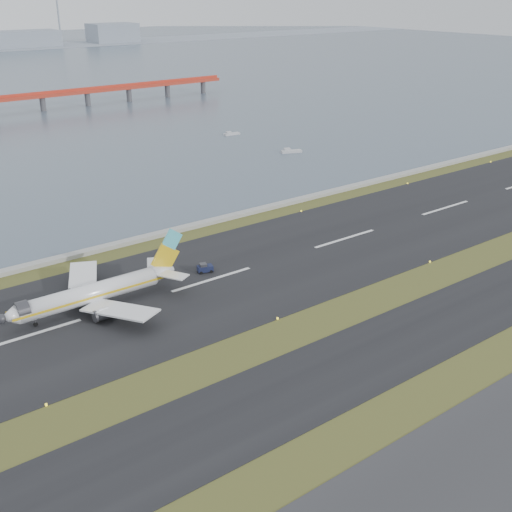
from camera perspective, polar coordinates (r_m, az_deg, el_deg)
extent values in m
plane|color=#364317|center=(117.68, 4.24, -7.05)|extent=(1000.00, 1000.00, 0.00)
cube|color=black|center=(110.32, 8.40, -9.46)|extent=(1000.00, 18.00, 0.10)
cube|color=black|center=(138.87, -3.93, -2.10)|extent=(1000.00, 45.00, 0.10)
cube|color=#989893|center=(162.71, -9.80, 1.63)|extent=(1000.00, 2.50, 1.00)
cylinder|color=#4C4C51|center=(378.39, -7.88, 14.26)|extent=(2.80, 2.80, 7.00)
cube|color=gray|center=(728.01, -21.54, 17.44)|extent=(110.00, 35.00, 16.00)
cube|color=gray|center=(770.85, -12.62, 18.80)|extent=(50.00, 35.00, 20.00)
cylinder|color=gray|center=(746.22, -17.16, 19.79)|extent=(1.80, 1.80, 60.00)
cylinder|color=white|center=(128.63, -14.58, -3.27)|extent=(28.00, 3.80, 3.80)
cone|color=white|center=(124.44, -21.17, -5.08)|extent=(3.20, 3.80, 3.80)
cone|color=white|center=(134.64, -8.30, -1.38)|extent=(5.00, 3.80, 3.80)
cube|color=yellow|center=(127.02, -14.24, -3.59)|extent=(31.00, 0.06, 0.45)
cube|color=yellow|center=(130.25, -14.92, -2.97)|extent=(31.00, 0.06, 0.45)
cube|color=white|center=(122.64, -12.01, -4.73)|extent=(11.31, 15.89, 1.66)
cube|color=white|center=(136.85, -15.14, -2.03)|extent=(11.31, 15.89, 1.66)
cylinder|color=#323236|center=(124.64, -13.18, -4.99)|extent=(4.20, 2.10, 2.10)
cylinder|color=#323236|center=(134.68, -15.33, -3.03)|extent=(4.20, 2.10, 2.10)
cube|color=yellow|center=(133.83, -8.07, -0.17)|extent=(6.80, 0.35, 6.85)
cube|color=#4ECBDD|center=(133.30, -7.45, 1.49)|extent=(4.85, 0.37, 4.90)
cube|color=white|center=(131.53, -7.38, -1.70)|extent=(5.64, 6.80, 0.22)
cube|color=white|center=(137.65, -8.98, -0.64)|extent=(5.64, 6.80, 0.22)
cylinder|color=black|center=(126.86, -19.00, -5.77)|extent=(0.80, 0.28, 0.80)
cylinder|color=black|center=(128.09, -13.34, -4.74)|extent=(1.00, 0.38, 1.00)
cylinder|color=black|center=(132.75, -14.35, -3.82)|extent=(1.00, 0.38, 1.00)
cube|color=#131936|center=(142.20, -4.55, -1.10)|extent=(3.78, 2.82, 1.26)
cube|color=#323236|center=(141.77, -4.72, -0.82)|extent=(1.88, 1.95, 0.74)
cylinder|color=black|center=(141.43, -4.90, -1.51)|extent=(0.80, 0.52, 0.74)
cylinder|color=black|center=(142.92, -5.08, -1.25)|extent=(0.80, 0.52, 0.74)
cylinder|color=black|center=(141.97, -4.00, -1.38)|extent=(0.80, 0.52, 0.74)
cylinder|color=black|center=(143.46, -4.19, -1.12)|extent=(0.80, 0.52, 0.74)
cube|color=#B7B8BC|center=(246.99, 3.16, 9.26)|extent=(8.14, 5.30, 1.00)
cube|color=#B7B8BC|center=(246.30, 2.79, 9.44)|extent=(2.75, 2.51, 1.00)
cube|color=#B7B8BC|center=(277.36, -2.16, 10.78)|extent=(7.13, 2.94, 0.89)
cube|color=#B7B8BC|center=(276.50, -2.44, 10.91)|extent=(2.15, 1.80, 0.89)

